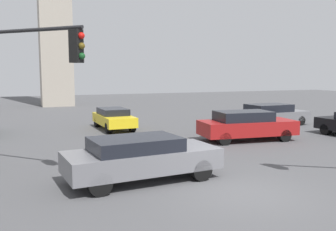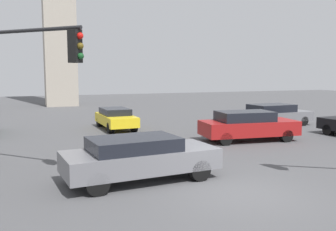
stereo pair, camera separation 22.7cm
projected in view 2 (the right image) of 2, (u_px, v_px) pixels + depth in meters
ground_plane at (239, 194)px, 10.39m from camera, size 93.70×93.70×0.00m
traffic_light_1 at (29, 66)px, 12.13m from camera, size 2.99×3.12×4.93m
car_0 at (248, 125)px, 18.30m from camera, size 4.84×2.34×1.46m
car_1 at (273, 114)px, 23.56m from camera, size 4.82×2.26×1.34m
car_4 at (116, 118)px, 22.06m from camera, size 1.79×4.03×1.23m
car_6 at (139, 157)px, 11.57m from camera, size 4.91×2.35×1.38m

